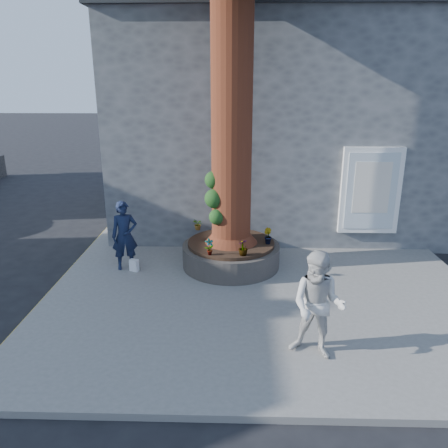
{
  "coord_description": "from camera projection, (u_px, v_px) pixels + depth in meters",
  "views": [
    {
      "loc": [
        0.91,
        -7.67,
        4.28
      ],
      "look_at": [
        0.64,
        1.71,
        1.25
      ],
      "focal_mm": 35.0,
      "sensor_mm": 36.0,
      "label": 1
    }
  ],
  "objects": [
    {
      "name": "woman",
      "position": [
        318.0,
        306.0,
        6.75
      ],
      "size": [
        1.04,
        0.94,
        1.76
      ],
      "primitive_type": "imported",
      "rotation": [
        0.0,
        0.0,
        -0.38
      ],
      "color": "beige",
      "rests_on": "pavement"
    },
    {
      "name": "shopping_bag",
      "position": [
        134.0,
        265.0,
        10.12
      ],
      "size": [
        0.23,
        0.18,
        0.28
      ],
      "primitive_type": "cube",
      "rotation": [
        0.0,
        0.0,
        -0.35
      ],
      "color": "white",
      "rests_on": "pavement"
    },
    {
      "name": "pavement",
      "position": [
        262.0,
        286.0,
        9.53
      ],
      "size": [
        9.0,
        8.0,
        0.12
      ],
      "primitive_type": "cube",
      "color": "slate",
      "rests_on": "ground"
    },
    {
      "name": "plant_d",
      "position": [
        198.0,
        224.0,
        11.08
      ],
      "size": [
        0.34,
        0.35,
        0.29
      ],
      "primitive_type": "imported",
      "rotation": [
        0.0,
        0.0,
        5.35
      ],
      "color": "gray",
      "rests_on": "planter"
    },
    {
      "name": "ground",
      "position": [
        189.0,
        310.0,
        8.64
      ],
      "size": [
        120.0,
        120.0,
        0.0
      ],
      "primitive_type": "plane",
      "color": "black",
      "rests_on": "ground"
    },
    {
      "name": "man",
      "position": [
        125.0,
        236.0,
        10.07
      ],
      "size": [
        0.68,
        0.55,
        1.62
      ],
      "primitive_type": "imported",
      "rotation": [
        0.0,
        0.0,
        0.31
      ],
      "color": "#131B34",
      "rests_on": "pavement"
    },
    {
      "name": "stone_shop",
      "position": [
        285.0,
        119.0,
        14.45
      ],
      "size": [
        10.3,
        8.3,
        6.3
      ],
      "color": "#4D5053",
      "rests_on": "ground"
    },
    {
      "name": "plant_c",
      "position": [
        243.0,
        248.0,
        9.43
      ],
      "size": [
        0.28,
        0.28,
        0.36
      ],
      "primitive_type": "imported",
      "rotation": [
        0.0,
        0.0,
        3.9
      ],
      "color": "gray",
      "rests_on": "planter"
    },
    {
      "name": "planter",
      "position": [
        231.0,
        254.0,
        10.39
      ],
      "size": [
        2.3,
        2.3,
        0.6
      ],
      "color": "black",
      "rests_on": "pavement"
    },
    {
      "name": "plant_b",
      "position": [
        268.0,
        236.0,
        10.13
      ],
      "size": [
        0.28,
        0.28,
        0.37
      ],
      "primitive_type": "imported",
      "rotation": [
        0.0,
        0.0,
        2.12
      ],
      "color": "gray",
      "rests_on": "planter"
    },
    {
      "name": "yellow_line",
      "position": [
        57.0,
        286.0,
        9.67
      ],
      "size": [
        0.1,
        30.0,
        0.01
      ],
      "primitive_type": "cube",
      "color": "yellow",
      "rests_on": "ground"
    },
    {
      "name": "plant_a",
      "position": [
        209.0,
        247.0,
        9.44
      ],
      "size": [
        0.24,
        0.21,
        0.37
      ],
      "primitive_type": "imported",
      "rotation": [
        0.0,
        0.0,
        0.51
      ],
      "color": "gray",
      "rests_on": "planter"
    }
  ]
}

